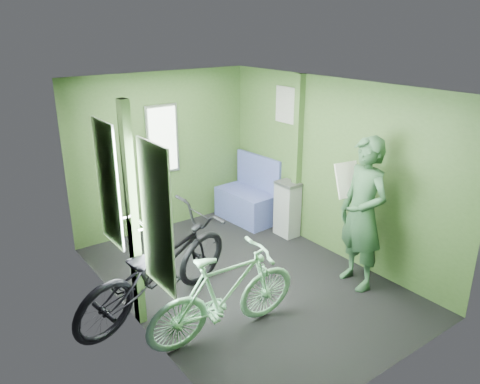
# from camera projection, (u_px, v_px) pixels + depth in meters

# --- Properties ---
(room) EXTENTS (4.00, 4.02, 2.31)m
(room) POSITION_uv_depth(u_px,v_px,m) (241.00, 166.00, 5.17)
(room) COLOR black
(room) RESTS_ON ground
(bicycle_black) EXTENTS (2.22, 1.43, 1.19)m
(bicycle_black) POSITION_uv_depth(u_px,v_px,m) (161.00, 311.00, 5.04)
(bicycle_black) COLOR black
(bicycle_black) RESTS_ON ground
(bicycle_mint) EXTENTS (1.67, 0.73, 1.04)m
(bicycle_mint) POSITION_uv_depth(u_px,v_px,m) (226.00, 336.00, 4.64)
(bicycle_mint) COLOR #84C89D
(bicycle_mint) RESTS_ON ground
(passenger) EXTENTS (0.53, 0.76, 1.78)m
(passenger) POSITION_uv_depth(u_px,v_px,m) (363.00, 214.00, 5.27)
(passenger) COLOR #2B4F33
(passenger) RESTS_ON ground
(waste_box) EXTENTS (0.24, 0.33, 0.81)m
(waste_box) POSITION_uv_depth(u_px,v_px,m) (287.00, 209.00, 6.72)
(waste_box) COLOR gray
(waste_box) RESTS_ON ground
(bench_seat) EXTENTS (0.59, 0.99, 1.01)m
(bench_seat) POSITION_uv_depth(u_px,v_px,m) (248.00, 201.00, 7.29)
(bench_seat) COLOR navy
(bench_seat) RESTS_ON ground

